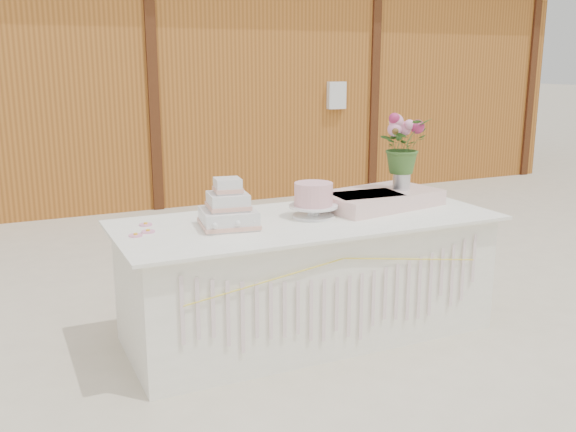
# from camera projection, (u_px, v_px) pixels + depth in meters

# --- Properties ---
(ground) EXTENTS (80.00, 80.00, 0.00)m
(ground) POSITION_uv_depth(u_px,v_px,m) (307.00, 333.00, 4.19)
(ground) COLOR beige
(ground) RESTS_ON ground
(barn) EXTENTS (12.60, 4.60, 3.30)m
(barn) POSITION_uv_depth(u_px,v_px,m) (118.00, 65.00, 9.08)
(barn) COLOR #A46122
(barn) RESTS_ON ground
(cake_table) EXTENTS (2.40, 1.00, 0.77)m
(cake_table) POSITION_uv_depth(u_px,v_px,m) (308.00, 277.00, 4.10)
(cake_table) COLOR white
(cake_table) RESTS_ON ground
(wedding_cake) EXTENTS (0.37, 0.37, 0.29)m
(wedding_cake) POSITION_uv_depth(u_px,v_px,m) (228.00, 211.00, 3.78)
(wedding_cake) COLOR silver
(wedding_cake) RESTS_ON cake_table
(pink_cake_stand) EXTENTS (0.31, 0.31, 0.22)m
(pink_cake_stand) POSITION_uv_depth(u_px,v_px,m) (313.00, 198.00, 4.01)
(pink_cake_stand) COLOR white
(pink_cake_stand) RESTS_ON cake_table
(satin_runner) EXTENTS (0.90, 0.62, 0.10)m
(satin_runner) POSITION_uv_depth(u_px,v_px,m) (378.00, 199.00, 4.34)
(satin_runner) COLOR #F7CEC7
(satin_runner) RESTS_ON cake_table
(flower_vase) EXTENTS (0.12, 0.12, 0.16)m
(flower_vase) POSITION_uv_depth(u_px,v_px,m) (402.00, 178.00, 4.38)
(flower_vase) COLOR silver
(flower_vase) RESTS_ON satin_runner
(bouquet) EXTENTS (0.39, 0.35, 0.37)m
(bouquet) POSITION_uv_depth(u_px,v_px,m) (403.00, 139.00, 4.31)
(bouquet) COLOR #3A6327
(bouquet) RESTS_ON flower_vase
(loose_flowers) EXTENTS (0.30, 0.41, 0.02)m
(loose_flowers) POSITION_uv_depth(u_px,v_px,m) (137.00, 229.00, 3.71)
(loose_flowers) COLOR pink
(loose_flowers) RESTS_ON cake_table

